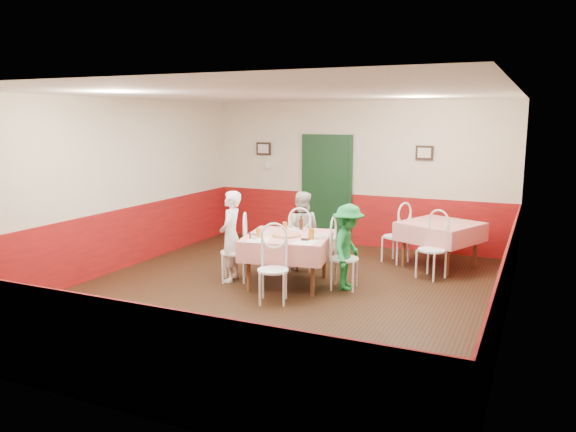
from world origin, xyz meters
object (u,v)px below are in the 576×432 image
at_px(glass_b, 311,234).
at_px(wallet, 305,240).
at_px(chair_left, 234,252).
at_px(chair_near, 273,270).
at_px(chair_second_a, 396,237).
at_px(second_table, 440,245).
at_px(beer_bottle, 301,224).
at_px(pizza, 286,235).
at_px(chair_far, 300,243).
at_px(diner_far, 301,231).
at_px(glass_c, 285,226).
at_px(main_table, 288,260).
at_px(glass_a, 259,233).
at_px(diner_right, 348,247).
at_px(diner_left, 231,236).
at_px(chair_second_b, 431,250).
at_px(chair_right, 344,259).

bearing_deg(glass_b, wallet, -127.88).
xyz_separation_m(chair_left, chair_near, (0.99, -0.68, 0.00)).
relative_size(chair_second_a, glass_b, 5.75).
height_order(second_table, beer_bottle, beer_bottle).
height_order(pizza, glass_b, glass_b).
relative_size(chair_far, beer_bottle, 4.23).
bearing_deg(chair_far, diner_far, -98.63).
bearing_deg(glass_c, chair_far, 84.24).
distance_m(second_table, chair_left, 3.47).
height_order(chair_near, wallet, chair_near).
distance_m(chair_far, glass_c, 0.63).
xyz_separation_m(main_table, chair_far, (-0.16, 0.84, 0.08)).
height_order(glass_a, diner_far, diner_far).
xyz_separation_m(main_table, pizza, (0.00, -0.07, 0.40)).
bearing_deg(glass_b, diner_right, 33.94).
relative_size(second_table, glass_c, 8.82).
height_order(chair_left, diner_left, diner_left).
relative_size(chair_second_a, chair_second_b, 1.00).
xyz_separation_m(chair_right, chair_second_b, (1.06, 1.08, 0.00)).
xyz_separation_m(glass_a, glass_b, (0.75, 0.18, 0.01)).
bearing_deg(main_table, chair_second_b, 33.19).
distance_m(beer_bottle, diner_right, 0.91).
height_order(glass_a, beer_bottle, beer_bottle).
bearing_deg(diner_right, chair_right, 96.50).
bearing_deg(chair_second_a, main_table, -6.86).
bearing_deg(wallet, diner_right, 26.08).
bearing_deg(chair_far, wallet, 97.13).
bearing_deg(chair_far, glass_a, 62.55).
bearing_deg(chair_second_a, beer_bottle, -11.92).
xyz_separation_m(main_table, chair_right, (0.84, 0.16, 0.08)).
xyz_separation_m(second_table, chair_second_b, (-0.00, -0.75, 0.08)).
bearing_deg(glass_a, wallet, 8.58).
bearing_deg(chair_second_a, glass_a, -9.34).
distance_m(chair_far, glass_b, 1.20).
relative_size(chair_second_a, pizza, 2.26).
relative_size(main_table, diner_left, 0.87).
relative_size(glass_c, diner_far, 0.10).
height_order(chair_second_b, glass_a, chair_second_b).
relative_size(chair_near, diner_right, 0.71).
relative_size(chair_left, chair_second_b, 1.00).
distance_m(chair_second_a, glass_c, 2.17).
bearing_deg(pizza, chair_far, 100.16).
bearing_deg(beer_bottle, chair_right, -17.28).
distance_m(chair_second_a, beer_bottle, 1.98).
bearing_deg(chair_second_a, glass_b, 4.49).
xyz_separation_m(chair_near, pizza, (-0.15, 0.77, 0.32)).
bearing_deg(chair_left, chair_right, 77.05).
xyz_separation_m(beer_bottle, diner_left, (-0.92, -0.57, -0.17)).
bearing_deg(chair_far, glass_c, 64.93).
bearing_deg(chair_left, wallet, 63.41).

